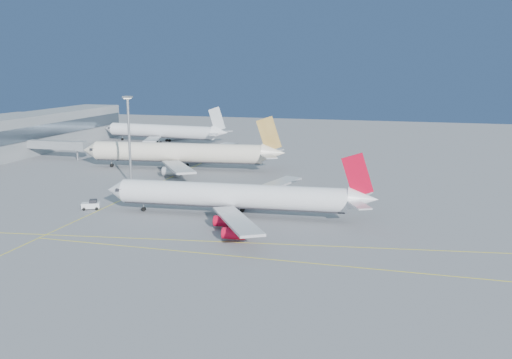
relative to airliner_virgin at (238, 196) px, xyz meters
name	(u,v)px	position (x,y,z in m)	size (l,w,h in m)	color
ground	(249,234)	(6.40, -12.59, -4.72)	(500.00, 500.00, 0.00)	slate
terminal	(31,133)	(-108.54, 72.41, 2.79)	(18.40, 110.00, 15.00)	gray
jet_bridge	(60,145)	(-86.71, 59.41, 0.45)	(23.60, 3.60, 6.90)	gray
taxiway_lines	(194,221)	(-8.32, -6.25, -4.71)	(118.86, 140.00, 0.02)	yellow
airliner_virgin	(238,196)	(0.00, 0.00, 0.00)	(63.48, 56.89, 15.65)	white
airliner_etihad	(182,153)	(-35.53, 52.31, 0.80)	(69.46, 63.80, 18.12)	beige
airliner_third	(164,131)	(-68.55, 110.77, 0.33)	(62.23, 57.10, 16.69)	white
pushback_tug	(91,205)	(-35.90, -3.17, -3.62)	(4.71, 3.88, 2.37)	white
light_mast	(129,133)	(-40.12, 25.17, 10.32)	(2.20, 2.20, 25.49)	gray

